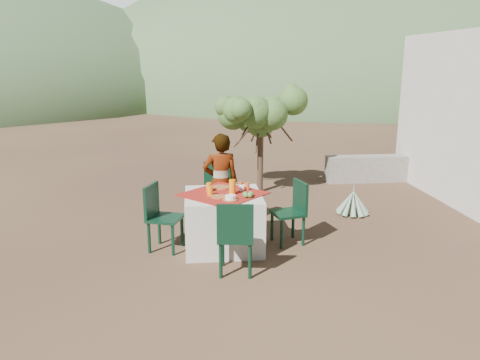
{
  "coord_description": "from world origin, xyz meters",
  "views": [
    {
      "loc": [
        -0.46,
        -5.94,
        2.48
      ],
      "look_at": [
        0.17,
        0.48,
        0.84
      ],
      "focal_mm": 35.0,
      "sensor_mm": 36.0,
      "label": 1
    }
  ],
  "objects_px": {
    "chair_right": "(293,209)",
    "person": "(221,182)",
    "table": "(223,221)",
    "agave": "(353,203)",
    "chair_far": "(217,191)",
    "chair_left": "(160,214)",
    "shrub_tree": "(263,119)",
    "chair_near": "(236,235)",
    "juice_pitcher": "(232,187)"
  },
  "relations": [
    {
      "from": "table",
      "to": "juice_pitcher",
      "type": "xyz_separation_m",
      "value": [
        0.12,
        -0.04,
        0.48
      ]
    },
    {
      "from": "table",
      "to": "chair_left",
      "type": "bearing_deg",
      "value": 179.45
    },
    {
      "from": "chair_far",
      "to": "chair_near",
      "type": "distance_m",
      "value": 1.86
    },
    {
      "from": "table",
      "to": "shrub_tree",
      "type": "height_order",
      "value": "shrub_tree"
    },
    {
      "from": "chair_far",
      "to": "chair_left",
      "type": "bearing_deg",
      "value": -115.59
    },
    {
      "from": "chair_right",
      "to": "shrub_tree",
      "type": "relative_size",
      "value": 0.49
    },
    {
      "from": "shrub_tree",
      "to": "juice_pitcher",
      "type": "bearing_deg",
      "value": -106.27
    },
    {
      "from": "agave",
      "to": "juice_pitcher",
      "type": "height_order",
      "value": "juice_pitcher"
    },
    {
      "from": "chair_near",
      "to": "person",
      "type": "relative_size",
      "value": 0.62
    },
    {
      "from": "chair_near",
      "to": "chair_right",
      "type": "xyz_separation_m",
      "value": [
        0.89,
        0.96,
        -0.02
      ]
    },
    {
      "from": "agave",
      "to": "table",
      "type": "bearing_deg",
      "value": -151.72
    },
    {
      "from": "table",
      "to": "juice_pitcher",
      "type": "relative_size",
      "value": 6.59
    },
    {
      "from": "chair_far",
      "to": "agave",
      "type": "xyz_separation_m",
      "value": [
        2.28,
        0.24,
        -0.34
      ]
    },
    {
      "from": "person",
      "to": "shrub_tree",
      "type": "xyz_separation_m",
      "value": [
        0.94,
        2.09,
        0.69
      ]
    },
    {
      "from": "chair_left",
      "to": "agave",
      "type": "relative_size",
      "value": 1.53
    },
    {
      "from": "chair_far",
      "to": "shrub_tree",
      "type": "xyz_separation_m",
      "value": [
        0.99,
        1.83,
        0.88
      ]
    },
    {
      "from": "chair_near",
      "to": "chair_left",
      "type": "distance_m",
      "value": 1.3
    },
    {
      "from": "chair_near",
      "to": "shrub_tree",
      "type": "xyz_separation_m",
      "value": [
        0.86,
        3.68,
        0.91
      ]
    },
    {
      "from": "chair_right",
      "to": "person",
      "type": "xyz_separation_m",
      "value": [
        -0.97,
        0.63,
        0.25
      ]
    },
    {
      "from": "agave",
      "to": "juice_pitcher",
      "type": "xyz_separation_m",
      "value": [
        -2.12,
        -1.24,
        0.66
      ]
    },
    {
      "from": "chair_left",
      "to": "shrub_tree",
      "type": "relative_size",
      "value": 0.5
    },
    {
      "from": "chair_right",
      "to": "person",
      "type": "bearing_deg",
      "value": -136.61
    },
    {
      "from": "shrub_tree",
      "to": "juice_pitcher",
      "type": "height_order",
      "value": "shrub_tree"
    },
    {
      "from": "chair_near",
      "to": "agave",
      "type": "xyz_separation_m",
      "value": [
        2.15,
        2.09,
        -0.31
      ]
    },
    {
      "from": "person",
      "to": "chair_left",
      "type": "bearing_deg",
      "value": 33.47
    },
    {
      "from": "chair_right",
      "to": "agave",
      "type": "bearing_deg",
      "value": 118.46
    },
    {
      "from": "chair_left",
      "to": "shrub_tree",
      "type": "bearing_deg",
      "value": -13.39
    },
    {
      "from": "chair_far",
      "to": "chair_left",
      "type": "height_order",
      "value": "chair_far"
    },
    {
      "from": "chair_far",
      "to": "chair_right",
      "type": "height_order",
      "value": "chair_far"
    },
    {
      "from": "chair_left",
      "to": "juice_pitcher",
      "type": "distance_m",
      "value": 1.04
    },
    {
      "from": "person",
      "to": "agave",
      "type": "xyz_separation_m",
      "value": [
        2.23,
        0.5,
        -0.54
      ]
    },
    {
      "from": "chair_near",
      "to": "shrub_tree",
      "type": "distance_m",
      "value": 3.89
    },
    {
      "from": "agave",
      "to": "juice_pitcher",
      "type": "relative_size",
      "value": 2.97
    },
    {
      "from": "chair_right",
      "to": "juice_pitcher",
      "type": "distance_m",
      "value": 0.94
    },
    {
      "from": "chair_far",
      "to": "chair_near",
      "type": "height_order",
      "value": "chair_far"
    },
    {
      "from": "chair_left",
      "to": "chair_right",
      "type": "height_order",
      "value": "chair_left"
    },
    {
      "from": "table",
      "to": "chair_right",
      "type": "height_order",
      "value": "chair_right"
    },
    {
      "from": "chair_right",
      "to": "juice_pitcher",
      "type": "xyz_separation_m",
      "value": [
        -0.85,
        -0.11,
        0.37
      ]
    },
    {
      "from": "chair_right",
      "to": "shrub_tree",
      "type": "xyz_separation_m",
      "value": [
        -0.03,
        2.72,
        0.93
      ]
    },
    {
      "from": "table",
      "to": "chair_far",
      "type": "relative_size",
      "value": 1.34
    },
    {
      "from": "chair_far",
      "to": "chair_right",
      "type": "distance_m",
      "value": 1.35
    },
    {
      "from": "chair_far",
      "to": "person",
      "type": "relative_size",
      "value": 0.66
    },
    {
      "from": "chair_near",
      "to": "chair_left",
      "type": "height_order",
      "value": "chair_near"
    },
    {
      "from": "table",
      "to": "agave",
      "type": "height_order",
      "value": "table"
    },
    {
      "from": "table",
      "to": "juice_pitcher",
      "type": "bearing_deg",
      "value": -17.97
    },
    {
      "from": "table",
      "to": "chair_left",
      "type": "height_order",
      "value": "chair_left"
    },
    {
      "from": "chair_right",
      "to": "agave",
      "type": "height_order",
      "value": "chair_right"
    },
    {
      "from": "table",
      "to": "chair_right",
      "type": "xyz_separation_m",
      "value": [
        0.97,
        0.07,
        0.11
      ]
    },
    {
      "from": "agave",
      "to": "juice_pitcher",
      "type": "bearing_deg",
      "value": -149.56
    },
    {
      "from": "table",
      "to": "agave",
      "type": "distance_m",
      "value": 2.55
    }
  ]
}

